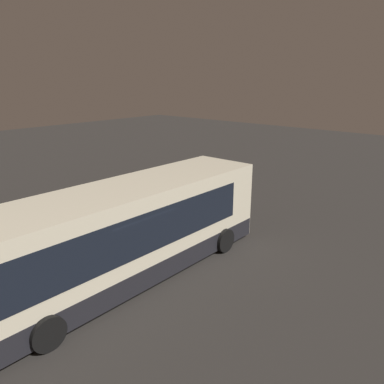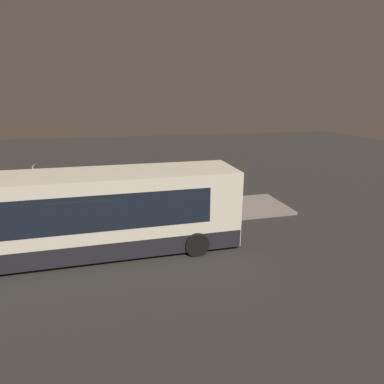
{
  "view_description": "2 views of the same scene",
  "coord_description": "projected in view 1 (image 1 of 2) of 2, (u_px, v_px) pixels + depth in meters",
  "views": [
    {
      "loc": [
        -6.79,
        -8.96,
        6.44
      ],
      "look_at": [
        4.16,
        0.67,
        1.94
      ],
      "focal_mm": 35.0,
      "sensor_mm": 36.0,
      "label": 1
    },
    {
      "loc": [
        1.26,
        -11.1,
        5.65
      ],
      "look_at": [
        4.16,
        0.67,
        1.94
      ],
      "focal_mm": 28.0,
      "sensor_mm": 36.0,
      "label": 2
    }
  ],
  "objects": [
    {
      "name": "passenger_boarding",
      "position": [
        192.0,
        196.0,
        17.52
      ],
      "size": [
        0.59,
        0.59,
        1.74
      ],
      "rotation": [
        0.0,
        0.0,
        -2.31
      ],
      "color": "#2D2D33",
      "rests_on": "platform"
    },
    {
      "name": "bus_lead",
      "position": [
        122.0,
        235.0,
        12.05
      ],
      "size": [
        11.27,
        2.87,
        3.13
      ],
      "color": "beige",
      "rests_on": "ground"
    },
    {
      "name": "platform",
      "position": [
        71.0,
        249.0,
        14.45
      ],
      "size": [
        20.0,
        3.29,
        0.14
      ],
      "color": "slate",
      "rests_on": "ground"
    },
    {
      "name": "ground",
      "position": [
        125.0,
        279.0,
        12.42
      ],
      "size": [
        80.0,
        80.0,
        0.0
      ],
      "primitive_type": "plane",
      "color": "#2B2826"
    },
    {
      "name": "suitcase",
      "position": [
        129.0,
        223.0,
        16.02
      ],
      "size": [
        0.42,
        0.23,
        0.88
      ],
      "color": "maroon",
      "rests_on": "platform"
    },
    {
      "name": "passenger_waiting",
      "position": [
        129.0,
        213.0,
        15.24
      ],
      "size": [
        0.53,
        0.53,
        1.82
      ],
      "rotation": [
        0.0,
        0.0,
        -1.05
      ],
      "color": "silver",
      "rests_on": "platform"
    }
  ]
}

